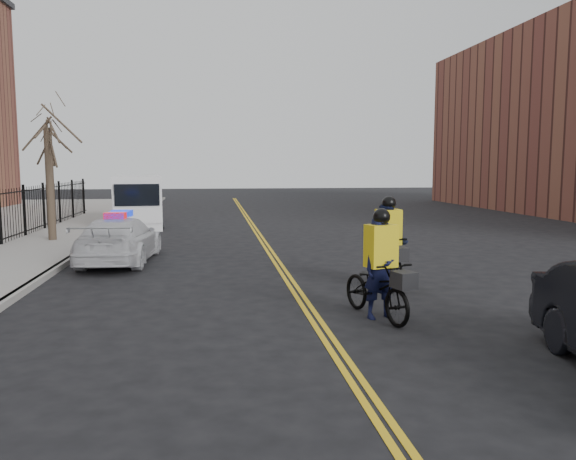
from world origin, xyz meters
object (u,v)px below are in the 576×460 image
at_px(cyclist_near, 381,280).
at_px(cyclist_far, 388,251).
at_px(cargo_van, 138,201).
at_px(police_cruiser, 120,240).

distance_m(cyclist_near, cyclist_far, 2.81).
relative_size(cargo_van, cyclist_far, 2.76).
height_order(police_cruiser, cyclist_near, cyclist_near).
bearing_deg(police_cruiser, cyclist_far, 151.66).
relative_size(cargo_van, cyclist_near, 2.66).
distance_m(cargo_van, cyclist_far, 16.23).
xyz_separation_m(cargo_van, cyclist_near, (6.52, -17.03, -0.44)).
bearing_deg(cyclist_far, police_cruiser, 147.88).
xyz_separation_m(cargo_van, cyclist_far, (7.49, -14.40, -0.32)).
xyz_separation_m(police_cruiser, cyclist_near, (5.74, -6.79, 0.04)).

